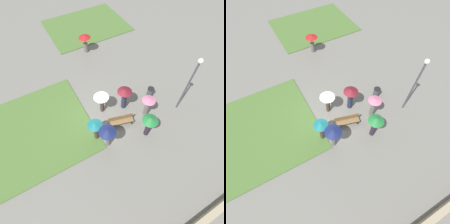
{
  "view_description": "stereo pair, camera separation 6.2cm",
  "coord_description": "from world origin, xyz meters",
  "views": [
    {
      "loc": [
        -2.85,
        -6.5,
        11.03
      ],
      "look_at": [
        0.51,
        -0.59,
        0.83
      ],
      "focal_mm": 28.0,
      "sensor_mm": 36.0,
      "label": 1
    },
    {
      "loc": [
        -2.79,
        -6.53,
        11.03
      ],
      "look_at": [
        0.51,
        -0.59,
        0.83
      ],
      "focal_mm": 28.0,
      "sensor_mm": 36.0,
      "label": 2
    }
  ],
  "objects": [
    {
      "name": "trash_bin",
      "position": [
        4.21,
        -0.2,
        0.42
      ],
      "size": [
        0.52,
        0.52,
        0.84
      ],
      "color": "#4C4C51",
      "rests_on": "ground_plane"
    },
    {
      "name": "crowd_person_white",
      "position": [
        0.23,
        0.4,
        1.34
      ],
      "size": [
        1.06,
        1.06,
        1.79
      ],
      "rotation": [
        0.0,
        0.0,
        1.84
      ],
      "color": "#47382D",
      "rests_on": "ground_plane"
    },
    {
      "name": "crowd_person_teal",
      "position": [
        -1.16,
        -1.42,
        1.37
      ],
      "size": [
        0.94,
        0.94,
        1.92
      ],
      "rotation": [
        0.0,
        0.0,
        3.26
      ],
      "color": "#47382D",
      "rests_on": "ground_plane"
    },
    {
      "name": "lawn_patch_far",
      "position": [
        4.1,
        11.57,
        0.03
      ],
      "size": [
        8.57,
        6.83,
        0.06
      ],
      "color": "#4C7033",
      "rests_on": "ground_plane"
    },
    {
      "name": "crowd_person_navy",
      "position": [
        -0.73,
        -2.23,
        1.5
      ],
      "size": [
        1.09,
        1.09,
        1.96
      ],
      "rotation": [
        0.0,
        0.0,
        3.93
      ],
      "color": "slate",
      "rests_on": "ground_plane"
    },
    {
      "name": "crowd_person_green",
      "position": [
        1.96,
        -2.84,
        1.48
      ],
      "size": [
        1.02,
        1.02,
        2.02
      ],
      "rotation": [
        0.0,
        0.0,
        1.56
      ],
      "color": "#2D2333",
      "rests_on": "ground_plane"
    },
    {
      "name": "ground_plane",
      "position": [
        0.0,
        0.0,
        0.0
      ],
      "size": [
        90.0,
        90.0,
        0.0
      ],
      "primitive_type": "plane",
      "color": "slate"
    },
    {
      "name": "crowd_person_maroon",
      "position": [
        1.82,
        -0.08,
        1.33
      ],
      "size": [
        1.05,
        1.05,
        1.97
      ],
      "rotation": [
        0.0,
        0.0,
        5.68
      ],
      "color": "#282D47",
      "rests_on": "ground_plane"
    },
    {
      "name": "park_bench",
      "position": [
        0.83,
        -1.29,
        0.47
      ],
      "size": [
        1.81,
        0.87,
        0.9
      ],
      "rotation": [
        0.0,
        0.0,
        -0.27
      ],
      "color": "brown",
      "rests_on": "ground_plane"
    },
    {
      "name": "lone_walker_far_path",
      "position": [
        2.16,
        7.4,
        1.24
      ],
      "size": [
        1.12,
        1.12,
        1.74
      ],
      "rotation": [
        0.0,
        0.0,
        3.2
      ],
      "color": "slate",
      "rests_on": "ground_plane"
    },
    {
      "name": "lawn_patch_near",
      "position": [
        -5.76,
        1.17,
        0.03
      ],
      "size": [
        9.61,
        7.2,
        0.06
      ],
      "color": "#4C7033",
      "rests_on": "ground_plane"
    },
    {
      "name": "lamp_post",
      "position": [
        5.35,
        -2.16,
        2.95
      ],
      "size": [
        0.32,
        0.32,
        4.63
      ],
      "color": "#474C51",
      "rests_on": "ground_plane"
    },
    {
      "name": "crowd_person_pink",
      "position": [
        2.87,
        -1.49,
        1.21
      ],
      "size": [
        0.93,
        0.93,
        1.85
      ],
      "rotation": [
        0.0,
        0.0,
        5.52
      ],
      "color": "slate",
      "rests_on": "ground_plane"
    }
  ]
}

